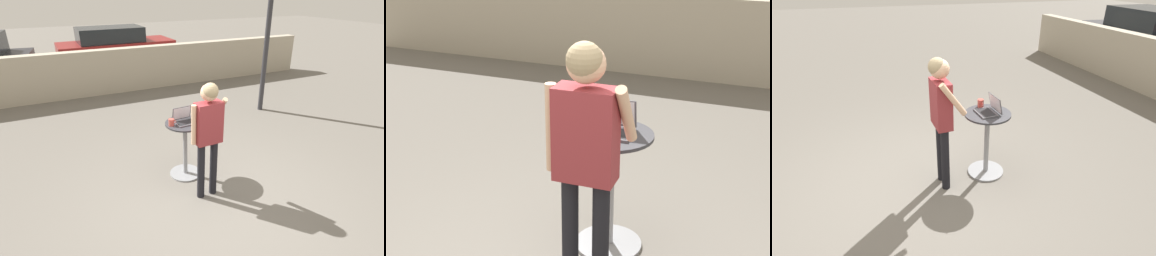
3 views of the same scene
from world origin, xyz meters
TOP-DOWN VIEW (x-y plane):
  - pavement_kerb at (0.00, 5.93)m, footprint 13.09×0.35m
  - cafe_table at (0.00, 0.96)m, footprint 0.63×0.63m
  - laptop at (-0.00, 0.98)m, footprint 0.34×0.30m
  - coffee_mug at (-0.23, 0.95)m, footprint 0.13×0.09m
  - standing_person at (0.06, 0.31)m, footprint 0.52×0.40m

SIDE VIEW (x-z plane):
  - cafe_table at x=0.00m, z-range 0.07..1.02m
  - pavement_kerb at x=0.00m, z-range 0.00..1.28m
  - laptop at x=0.00m, z-range 0.89..1.12m
  - coffee_mug at x=-0.23m, z-range 0.95..1.06m
  - standing_person at x=0.06m, z-range 0.25..2.02m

